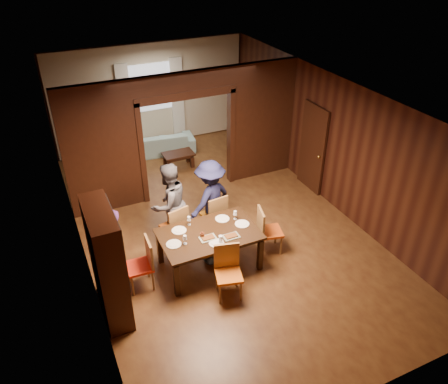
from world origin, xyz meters
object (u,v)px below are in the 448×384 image
person_navy (210,198)px  chair_near (229,274)px  chair_far_l (174,226)px  chair_right (270,230)px  chair_far_r (213,214)px  sofa (158,143)px  chair_left (139,265)px  hutch (107,264)px  person_purple (113,256)px  coffee_table (179,160)px  person_grey (169,204)px  dining_table (209,249)px

person_navy → chair_near: person_navy is taller
chair_far_l → chair_near: bearing=88.6°
person_navy → chair_right: size_ratio=1.71×
chair_right → chair_far_r: bearing=52.6°
sofa → chair_left: (-1.90, -5.00, 0.19)m
sofa → chair_right: 5.12m
person_navy → hutch: hutch is taller
person_purple → chair_near: person_purple is taller
person_navy → sofa: 4.07m
sofa → chair_near: 5.88m
chair_near → coffee_table: bearing=95.2°
person_grey → dining_table: person_grey is taller
person_purple → hutch: hutch is taller
chair_right → chair_far_l: size_ratio=1.00×
dining_table → chair_left: chair_left is taller
person_purple → chair_far_r: person_purple is taller
coffee_table → chair_far_r: 3.09m
person_purple → chair_far_l: bearing=130.5°
person_navy → dining_table: (-0.44, -0.97, -0.45)m
chair_left → chair_far_l: size_ratio=1.00×
person_purple → dining_table: (1.74, 0.04, -0.49)m
person_purple → person_grey: 1.75m
person_grey → chair_far_r: bearing=146.5°
chair_left → dining_table: bearing=92.6°
chair_left → chair_far_r: same height
hutch → person_navy: bearing=29.5°
dining_table → coffee_table: (0.80, 3.96, -0.18)m
person_grey → chair_left: 1.47m
person_purple → chair_far_l: 1.66m
dining_table → chair_near: (-0.01, -0.85, 0.10)m
person_purple → dining_table: size_ratio=0.97×
person_grey → person_purple: bearing=17.1°
sofa → hutch: (-2.46, -5.35, 0.71)m
person_grey → chair_far_l: size_ratio=1.78×
person_purple → chair_left: person_purple is taller
person_purple → chair_right: person_purple is taller
person_grey → coffee_table: size_ratio=2.15×
person_navy → chair_left: (-1.77, -0.96, -0.34)m
dining_table → chair_far_l: 0.95m
sofa → coffee_table: (0.22, -1.04, -0.09)m
person_grey → dining_table: (0.39, -1.07, -0.48)m
person_purple → chair_right: bearing=96.3°
person_navy → chair_far_r: person_navy is taller
sofa → chair_far_l: size_ratio=2.05×
chair_far_l → hutch: (-1.49, -1.20, 0.52)m
person_grey → dining_table: size_ratio=0.96×
sofa → chair_near: size_ratio=2.05×
sofa → coffee_table: 1.07m
dining_table → chair_far_r: bearing=62.2°
dining_table → chair_far_r: chair_far_r is taller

